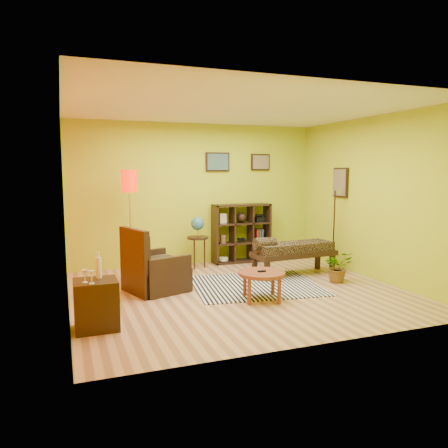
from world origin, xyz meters
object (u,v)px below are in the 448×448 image
object	(u,v)px
armchair	(153,272)
floor_lamp	(129,191)
coffee_table	(262,276)
potted_plant	(338,270)
cube_shelf	(242,233)
bench	(292,250)
side_cabinet	(96,304)
globe_table	(198,229)

from	to	relation	value
armchair	floor_lamp	xyz separation A→B (m)	(-0.17, 1.10, 1.22)
coffee_table	potted_plant	bearing A→B (deg)	16.45
cube_shelf	potted_plant	xyz separation A→B (m)	(0.88, -2.08, -0.39)
cube_shelf	bench	xyz separation A→B (m)	(0.40, -1.36, -0.14)
bench	potted_plant	bearing A→B (deg)	-56.66
armchair	cube_shelf	bearing A→B (deg)	35.65
coffee_table	side_cabinet	size ratio (longest dim) A/B	0.75
armchair	side_cabinet	distance (m)	1.70
floor_lamp	potted_plant	world-z (taller)	floor_lamp
coffee_table	bench	size ratio (longest dim) A/B	0.43
coffee_table	globe_table	bearing A→B (deg)	96.13
armchair	potted_plant	bearing A→B (deg)	-10.01
armchair	globe_table	distance (m)	1.80
floor_lamp	bench	bearing A→B (deg)	-18.44
side_cabinet	cube_shelf	distance (m)	4.30
side_cabinet	potted_plant	distance (m)	4.09
coffee_table	potted_plant	xyz separation A→B (m)	(1.65, 0.49, -0.15)
side_cabinet	cube_shelf	size ratio (longest dim) A/B	0.76
armchair	potted_plant	world-z (taller)	armchair
coffee_table	floor_lamp	size ratio (longest dim) A/B	0.36
floor_lamp	armchair	bearing A→B (deg)	-81.04
armchair	coffee_table	bearing A→B (deg)	-36.40
armchair	bench	xyz separation A→B (m)	(2.56, 0.19, 0.15)
side_cabinet	armchair	bearing A→B (deg)	55.63
bench	globe_table	bearing A→B (deg)	141.40
armchair	globe_table	world-z (taller)	armchair
coffee_table	bench	world-z (taller)	bench
floor_lamp	potted_plant	distance (m)	3.83
side_cabinet	floor_lamp	xyz separation A→B (m)	(0.78, 2.50, 1.23)
potted_plant	floor_lamp	bearing A→B (deg)	153.02
side_cabinet	globe_table	size ratio (longest dim) A/B	0.91
armchair	bench	bearing A→B (deg)	4.16
cube_shelf	coffee_table	bearing A→B (deg)	-106.69
globe_table	bench	size ratio (longest dim) A/B	0.62
armchair	side_cabinet	world-z (taller)	armchair
coffee_table	cube_shelf	bearing A→B (deg)	73.31
floor_lamp	globe_table	size ratio (longest dim) A/B	1.90
armchair	potted_plant	xyz separation A→B (m)	(3.03, -0.54, -0.10)
side_cabinet	bench	world-z (taller)	side_cabinet
armchair	floor_lamp	bearing A→B (deg)	98.96
coffee_table	globe_table	size ratio (longest dim) A/B	0.69
coffee_table	side_cabinet	bearing A→B (deg)	-170.87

